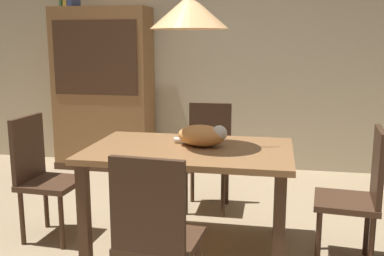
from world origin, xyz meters
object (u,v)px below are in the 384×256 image
chair_near_front (155,233)px  hutch_bookcase (104,93)px  chair_left_side (42,172)px  pendant_lamp (189,11)px  chair_far_back (208,151)px  chair_right_side (359,191)px  dining_table (190,162)px  cat_sleeping (203,135)px

chair_near_front → hutch_bookcase: (-1.39, 2.82, 0.38)m
chair_left_side → pendant_lamp: (1.13, -0.00, 1.15)m
chair_far_back → chair_left_side: same height
chair_right_side → chair_left_side: bearing=179.7°
chair_far_back → pendant_lamp: size_ratio=0.72×
dining_table → chair_far_back: chair_far_back is taller
chair_far_back → pendant_lamp: (0.00, -0.88, 1.15)m
hutch_bookcase → chair_far_back: bearing=-37.3°
chair_far_back → cat_sleeping: 0.88m
chair_right_side → chair_far_back: 1.43m
chair_right_side → chair_left_side: size_ratio=1.00×
chair_far_back → chair_left_side: size_ratio=1.00×
chair_near_front → pendant_lamp: pendant_lamp is taller
chair_left_side → cat_sleeping: bearing=2.8°
chair_right_side → hutch_bookcase: hutch_bookcase is taller
chair_left_side → chair_near_front: same height
chair_far_back → cat_sleeping: bearing=-84.1°
chair_left_side → hutch_bookcase: (-0.27, 1.94, 0.38)m
chair_left_side → cat_sleeping: (1.21, 0.06, 0.32)m
chair_left_side → chair_near_front: 1.43m
chair_left_side → dining_table: bearing=-0.2°
chair_far_back → pendant_lamp: bearing=-90.0°
dining_table → pendant_lamp: bearing=97.1°
chair_far_back → chair_near_front: 1.76m
chair_near_front → hutch_bookcase: bearing=116.2°
dining_table → hutch_bookcase: hutch_bookcase is taller
chair_left_side → hutch_bookcase: size_ratio=0.50×
hutch_bookcase → chair_right_side: bearing=-37.7°
cat_sleeping → chair_far_back: bearing=95.9°
dining_table → chair_left_side: bearing=179.8°
chair_near_front → chair_right_side: bearing=37.5°
cat_sleeping → chair_near_front: bearing=-95.5°
chair_right_side → chair_far_back: size_ratio=1.00×
dining_table → chair_far_back: (-0.00, 0.88, -0.14)m
cat_sleeping → pendant_lamp: 0.84m
chair_left_side → cat_sleeping: size_ratio=2.36×
chair_right_side → pendant_lamp: 1.61m
chair_near_front → pendant_lamp: bearing=89.6°
hutch_bookcase → dining_table: bearing=-54.3°
dining_table → chair_near_front: 0.89m
chair_right_side → hutch_bookcase: size_ratio=0.50×
chair_right_side → chair_left_side: same height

